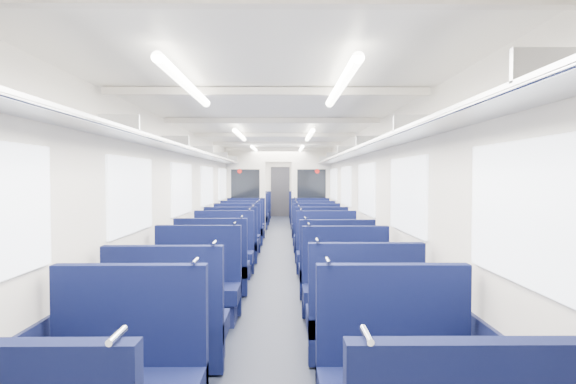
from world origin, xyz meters
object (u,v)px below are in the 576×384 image
object	(u,v)px
bulkhead	(278,191)
seat_20	(252,219)
seat_4	(168,329)
seat_21	(306,219)
seat_10	(223,256)
seat_26	(258,211)
seat_8	(212,270)
seat_12	(232,245)
seat_23	(305,216)
seat_19	(311,227)
seat_27	(302,210)
seat_22	(254,216)
seat_9	(336,273)
seat_15	(317,238)
seat_18	(246,227)
seat_17	(314,232)
end_door	(280,192)
seat_25	(303,213)
seat_7	(347,293)
seat_13	(321,245)
seat_11	(327,256)
seat_14	(237,239)
seat_5	(363,323)
seat_16	(242,231)

from	to	relation	value
bulkhead	seat_20	xyz separation A→B (m)	(-0.83, 1.71, -0.90)
seat_4	seat_21	size ratio (longest dim) A/B	1.00
seat_10	seat_26	distance (m)	9.98
seat_8	seat_12	size ratio (longest dim) A/B	1.00
seat_23	seat_4	bearing A→B (deg)	-98.34
seat_19	seat_27	size ratio (longest dim) A/B	1.00
seat_10	seat_22	distance (m)	7.66
seat_21	seat_10	bearing A→B (deg)	-104.05
seat_9	seat_23	size ratio (longest dim) A/B	1.00
seat_15	seat_18	distance (m)	2.84
seat_10	seat_19	bearing A→B (deg)	69.27
seat_9	seat_19	xyz separation A→B (m)	(0.00, 5.74, 0.00)
seat_21	seat_12	bearing A→B (deg)	-106.89
seat_10	seat_17	bearing A→B (deg)	63.22
seat_22	end_door	bearing A→B (deg)	77.39
seat_25	seat_27	distance (m)	1.21
seat_7	seat_8	distance (m)	2.07
seat_20	seat_27	size ratio (longest dim) A/B	1.00
end_door	seat_10	bearing A→B (deg)	-94.17
end_door	seat_4	xyz separation A→B (m)	(-0.83, -14.96, -0.67)
bulkhead	seat_13	distance (m)	3.94
seat_10	seat_13	xyz separation A→B (m)	(1.66, 1.17, 0.00)
seat_17	seat_19	size ratio (longest dim) A/B	1.00
seat_17	seat_20	world-z (taller)	same
seat_11	seat_17	xyz separation A→B (m)	(0.00, 3.34, 0.00)
seat_9	seat_13	xyz separation A→B (m)	(0.00, 2.52, 0.00)
seat_20	seat_26	bearing A→B (deg)	90.00
bulkhead	seat_17	size ratio (longest dim) A/B	2.58
seat_10	seat_8	bearing A→B (deg)	-90.00
seat_7	seat_11	size ratio (longest dim) A/B	1.00
end_door	seat_12	distance (m)	10.26
seat_11	seat_14	distance (m)	2.71
seat_12	seat_25	world-z (taller)	same
seat_10	seat_15	bearing A→B (deg)	51.62
seat_26	seat_27	xyz separation A→B (m)	(1.66, 0.12, 0.00)
seat_8	seat_22	distance (m)	8.80
seat_25	seat_27	bearing A→B (deg)	90.00
seat_21	bulkhead	bearing A→B (deg)	-115.77
seat_14	end_door	bearing A→B (deg)	84.89
seat_15	seat_23	size ratio (longest dim) A/B	1.00
seat_5	seat_11	world-z (taller)	same
seat_21	seat_18	bearing A→B (deg)	-126.60
bulkhead	seat_16	size ratio (longest dim) A/B	2.58
bulkhead	seat_16	distance (m)	1.97
seat_9	seat_27	world-z (taller)	same
seat_19	seat_26	size ratio (longest dim) A/B	1.00
seat_8	seat_25	world-z (taller)	same
seat_20	seat_27	world-z (taller)	same
seat_5	seat_10	distance (m)	3.82
bulkhead	seat_11	world-z (taller)	bulkhead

